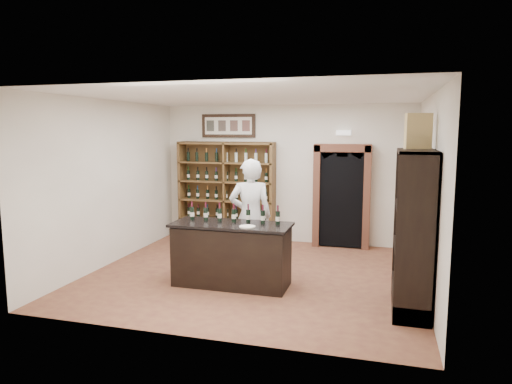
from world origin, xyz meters
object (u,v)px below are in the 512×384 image
(wine_shelf, at_px, (227,191))
(wine_crate, at_px, (418,131))
(tasting_counter, at_px, (232,255))
(side_cabinet, at_px, (415,257))
(shopkeeper, at_px, (250,217))
(counter_bottle_0, at_px, (192,213))

(wine_shelf, height_order, wine_crate, wine_crate)
(tasting_counter, distance_m, wine_crate, 3.34)
(wine_shelf, height_order, tasting_counter, wine_shelf)
(side_cabinet, height_order, shopkeeper, side_cabinet)
(wine_shelf, height_order, shopkeeper, wine_shelf)
(wine_crate, bearing_deg, wine_shelf, 130.40)
(wine_shelf, xyz_separation_m, wine_crate, (3.81, -2.97, 1.34))
(tasting_counter, xyz_separation_m, shopkeeper, (0.12, 0.66, 0.50))
(tasting_counter, relative_size, counter_bottle_0, 6.27)
(wine_shelf, relative_size, tasting_counter, 1.17)
(wine_shelf, height_order, side_cabinet, same)
(shopkeeper, distance_m, wine_crate, 3.05)
(side_cabinet, distance_m, shopkeeper, 2.79)
(counter_bottle_0, xyz_separation_m, wine_crate, (3.43, -0.16, 1.33))
(wine_shelf, bearing_deg, tasting_counter, -69.44)
(tasting_counter, height_order, counter_bottle_0, counter_bottle_0)
(tasting_counter, relative_size, side_cabinet, 0.85)
(tasting_counter, bearing_deg, side_cabinet, -6.28)
(tasting_counter, distance_m, shopkeeper, 0.84)
(wine_crate, bearing_deg, shopkeeper, 153.24)
(counter_bottle_0, height_order, shopkeeper, shopkeeper)
(counter_bottle_0, relative_size, shopkeeper, 0.15)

